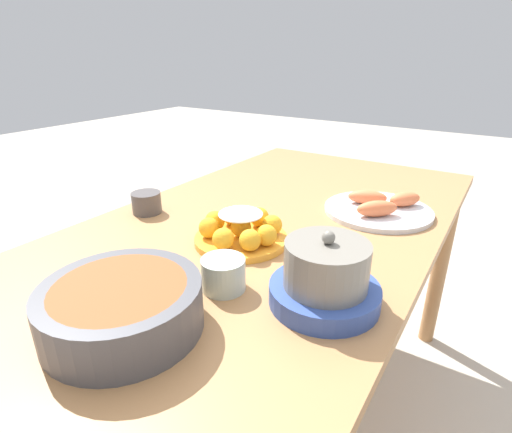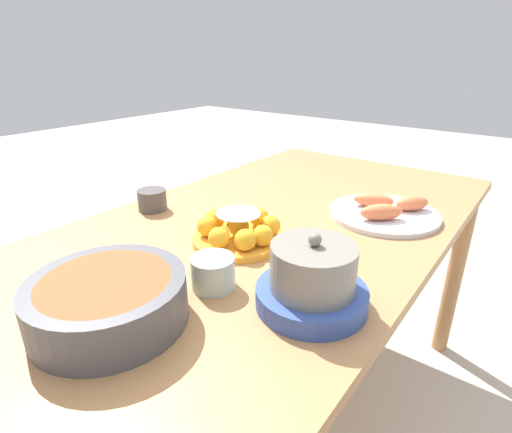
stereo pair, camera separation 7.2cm
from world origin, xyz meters
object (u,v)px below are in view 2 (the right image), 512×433
object	(u,v)px
cup_near	(152,200)
warming_pot	(312,280)
dining_table	(271,250)
cake_plate	(239,230)
sauce_bowl	(321,250)
seafood_platter	(385,211)
cup_far	(213,273)
serving_bowl	(108,299)

from	to	relation	value
cup_near	warming_pot	xyz separation A→B (m)	(0.14, 0.62, 0.02)
dining_table	cake_plate	xyz separation A→B (m)	(0.15, 0.01, 0.12)
sauce_bowl	seafood_platter	world-z (taller)	seafood_platter
warming_pot	cup_near	bearing A→B (deg)	-102.68
cake_plate	cup_far	world-z (taller)	cake_plate
sauce_bowl	seafood_platter	xyz separation A→B (m)	(-0.32, 0.03, 0.00)
serving_bowl	warming_pot	xyz separation A→B (m)	(-0.25, 0.25, 0.01)
dining_table	warming_pot	world-z (taller)	warming_pot
serving_bowl	seafood_platter	distance (m)	0.78
dining_table	seafood_platter	bearing A→B (deg)	132.79
cup_far	warming_pot	size ratio (longest dim) A/B	0.42
seafood_platter	cup_near	bearing A→B (deg)	-57.40
serving_bowl	seafood_platter	size ratio (longest dim) A/B	0.88
serving_bowl	cup_near	world-z (taller)	serving_bowl
seafood_platter	cup_far	distance (m)	0.58
cake_plate	seafood_platter	distance (m)	0.44
serving_bowl	cup_near	size ratio (longest dim) A/B	3.21
sauce_bowl	serving_bowl	bearing A→B (deg)	-21.57
sauce_bowl	warming_pot	size ratio (longest dim) A/B	0.41
serving_bowl	sauce_bowl	xyz separation A→B (m)	(-0.44, 0.17, -0.03)
cake_plate	sauce_bowl	bearing A→B (deg)	107.05
cup_near	warming_pot	size ratio (longest dim) A/B	0.41
serving_bowl	warming_pot	distance (m)	0.36
sauce_bowl	seafood_platter	size ratio (longest dim) A/B	0.28
sauce_bowl	cup_far	size ratio (longest dim) A/B	0.97
dining_table	warming_pot	size ratio (longest dim) A/B	7.63
sauce_bowl	cup_far	world-z (taller)	cup_far
dining_table	sauce_bowl	size ratio (longest dim) A/B	18.52
cake_plate	warming_pot	xyz separation A→B (m)	(0.13, 0.28, 0.02)
serving_bowl	sauce_bowl	bearing A→B (deg)	158.43
seafood_platter	cup_near	world-z (taller)	cup_near
dining_table	seafood_platter	xyz separation A→B (m)	(-0.22, 0.24, 0.11)
dining_table	cake_plate	size ratio (longest dim) A/B	6.87
cake_plate	serving_bowl	distance (m)	0.38
dining_table	serving_bowl	bearing A→B (deg)	3.62
dining_table	seafood_platter	world-z (taller)	seafood_platter
serving_bowl	seafood_platter	world-z (taller)	serving_bowl
dining_table	sauce_bowl	world-z (taller)	sauce_bowl
cake_plate	cup_near	distance (m)	0.34
serving_bowl	cup_far	world-z (taller)	serving_bowl
sauce_bowl	cup_near	world-z (taller)	cup_near
cup_near	cup_far	xyz separation A→B (m)	(0.20, 0.43, 0.00)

